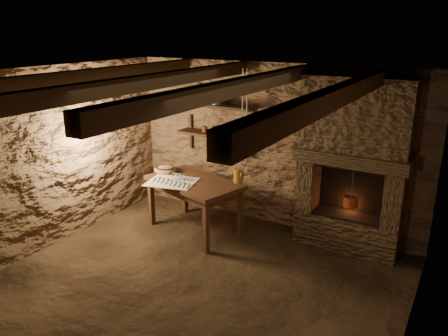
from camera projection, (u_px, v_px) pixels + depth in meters
The scene contains 25 objects.
floor at pixel (197, 283), 5.11m from camera, with size 4.50×4.50×0.00m, color black.
back_wall at pixel (271, 146), 6.39m from camera, with size 4.50×0.04×2.40m, color #523826.
front_wall at pixel (37, 271), 3.10m from camera, with size 4.50×0.04×2.40m, color #523826.
left_wall at pixel (55, 157), 5.83m from camera, with size 0.04×4.00×2.40m, color #523826.
right_wall at pixel (417, 234), 3.66m from camera, with size 0.04×4.00×2.40m, color #523826.
ceiling at pixel (192, 75), 4.38m from camera, with size 4.50×4.00×0.04m, color black.
beam_far_left at pixel (87, 76), 5.13m from camera, with size 0.14×3.95×0.16m, color black.
beam_mid_left at pixel (154, 81), 4.65m from camera, with size 0.14×3.95×0.16m, color black.
beam_mid_right at pixel (236, 87), 4.17m from camera, with size 0.14×3.95×0.16m, color black.
beam_far_right at pixel (339, 95), 3.68m from camera, with size 0.14×3.95×0.16m, color black.
shelf_lower at pixel (216, 135), 6.64m from camera, with size 1.25×0.30×0.04m, color black.
shelf_upper at pixel (216, 105), 6.50m from camera, with size 1.25×0.30×0.04m, color black.
hearth at pixel (353, 161), 5.59m from camera, with size 1.43×0.51×2.30m.
work_table at pixel (194, 204), 6.32m from camera, with size 1.53×1.12×0.78m.
linen_cloth at pixel (172, 182), 6.13m from camera, with size 0.66×0.54×0.01m, color white.
pewter_cutlery_row at pixel (171, 182), 6.11m from camera, with size 0.56×0.21×0.01m, color gray, non-canonical shape.
drinking_glasses at pixel (178, 177), 6.21m from camera, with size 0.21×0.06×0.09m, color white, non-canonical shape.
stoneware_jug at pixel (238, 169), 6.07m from camera, with size 0.16×0.16×0.45m.
wooden_bowl at pixel (165, 170), 6.55m from camera, with size 0.33×0.33×0.12m, color #996B42.
iron_stockpot at pixel (218, 98), 6.45m from camera, with size 0.25×0.25×0.18m, color #2C2927.
tin_pan at pixel (198, 92), 6.72m from camera, with size 0.27×0.27×0.04m, color #999894.
small_kettle at pixel (234, 132), 6.46m from camera, with size 0.17×0.12×0.18m, color #999894, non-canonical shape.
rusty_tin at pixel (205, 129), 6.71m from camera, with size 0.08×0.08×0.08m, color #602513.
red_pot at pixel (351, 201), 5.70m from camera, with size 0.21×0.21×0.54m.
hanging_ropes at pixel (244, 117), 5.40m from camera, with size 0.08×0.08×1.20m, color beige, non-canonical shape.
Camera 1 is at (2.53, -3.68, 2.85)m, focal length 35.00 mm.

